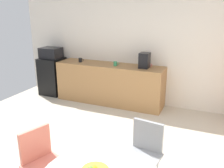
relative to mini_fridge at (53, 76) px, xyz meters
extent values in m
cube|color=silver|center=(2.19, 0.35, 0.84)|extent=(6.00, 0.10, 2.60)
cube|color=#9E7042|center=(1.58, 0.00, -0.01)|extent=(2.46, 0.60, 0.90)
cube|color=black|center=(0.00, 0.00, 0.00)|extent=(0.54, 0.54, 0.92)
cube|color=black|center=(0.00, 0.00, 0.59)|extent=(0.48, 0.38, 0.26)
cube|color=#DB7260|center=(2.16, -3.05, -0.02)|extent=(0.53, 0.53, 0.03)
cube|color=#DB7260|center=(1.98, -2.98, 0.18)|extent=(0.16, 0.37, 0.38)
cylinder|color=silver|center=(2.94, -2.30, -0.25)|extent=(0.02, 0.02, 0.42)
cube|color=gray|center=(3.07, -2.48, -0.02)|extent=(0.47, 0.47, 0.03)
cube|color=gray|center=(3.10, -2.29, 0.18)|extent=(0.38, 0.09, 0.38)
cylinder|color=#D84C4C|center=(2.44, 0.08, 0.49)|extent=(0.08, 0.08, 0.09)
torus|color=#D84C4C|center=(2.49, 0.08, 0.49)|extent=(0.06, 0.01, 0.06)
cylinder|color=black|center=(0.85, -0.03, 0.49)|extent=(0.08, 0.08, 0.09)
torus|color=black|center=(0.90, -0.03, 0.49)|extent=(0.06, 0.01, 0.06)
cylinder|color=#338C59|center=(1.74, -0.07, 0.49)|extent=(0.08, 0.08, 0.09)
torus|color=#338C59|center=(1.80, -0.07, 0.49)|extent=(0.06, 0.01, 0.06)
cube|color=black|center=(2.38, 0.00, 0.60)|extent=(0.20, 0.24, 0.32)
camera|label=1|loc=(3.74, -4.88, 1.66)|focal=39.29mm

